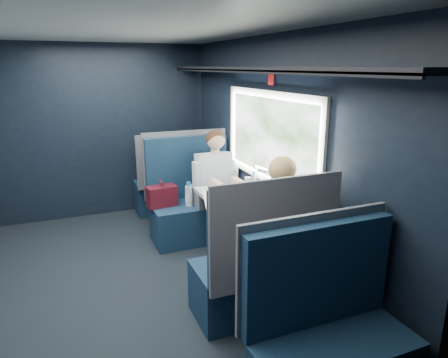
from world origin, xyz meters
name	(u,v)px	position (x,y,z in m)	size (l,w,h in m)	color
ground	(137,285)	(0.00, 0.00, -0.01)	(2.80, 4.20, 0.01)	black
room_shell	(129,130)	(0.02, 0.00, 1.48)	(3.00, 4.40, 2.40)	black
table	(236,205)	(1.03, 0.00, 0.66)	(0.62, 1.00, 0.74)	#54565E
seat_bay_near	(191,204)	(0.83, 0.87, 0.42)	(1.07, 0.62, 1.26)	#0B1E33
seat_bay_far	(259,271)	(0.85, -0.87, 0.41)	(1.04, 0.62, 1.26)	#0B1E33
seat_row_front	(172,184)	(0.85, 1.80, 0.41)	(1.04, 0.51, 1.16)	#0B1E33
seat_row_back	(329,342)	(0.85, -1.80, 0.41)	(1.04, 0.51, 1.16)	#0B1E33
man	(217,181)	(1.10, 0.70, 0.72)	(0.53, 0.56, 1.32)	black
woman	(277,223)	(1.10, -0.71, 0.73)	(0.53, 0.56, 1.32)	black
papers	(236,202)	(0.98, -0.12, 0.74)	(0.60, 0.87, 0.01)	white
laptop	(262,186)	(1.35, 0.06, 0.81)	(0.33, 0.39, 0.26)	silver
bottle_small	(254,181)	(1.33, 0.21, 0.83)	(0.06, 0.06, 0.20)	silver
cup	(248,181)	(1.33, 0.36, 0.78)	(0.07, 0.07, 0.09)	white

